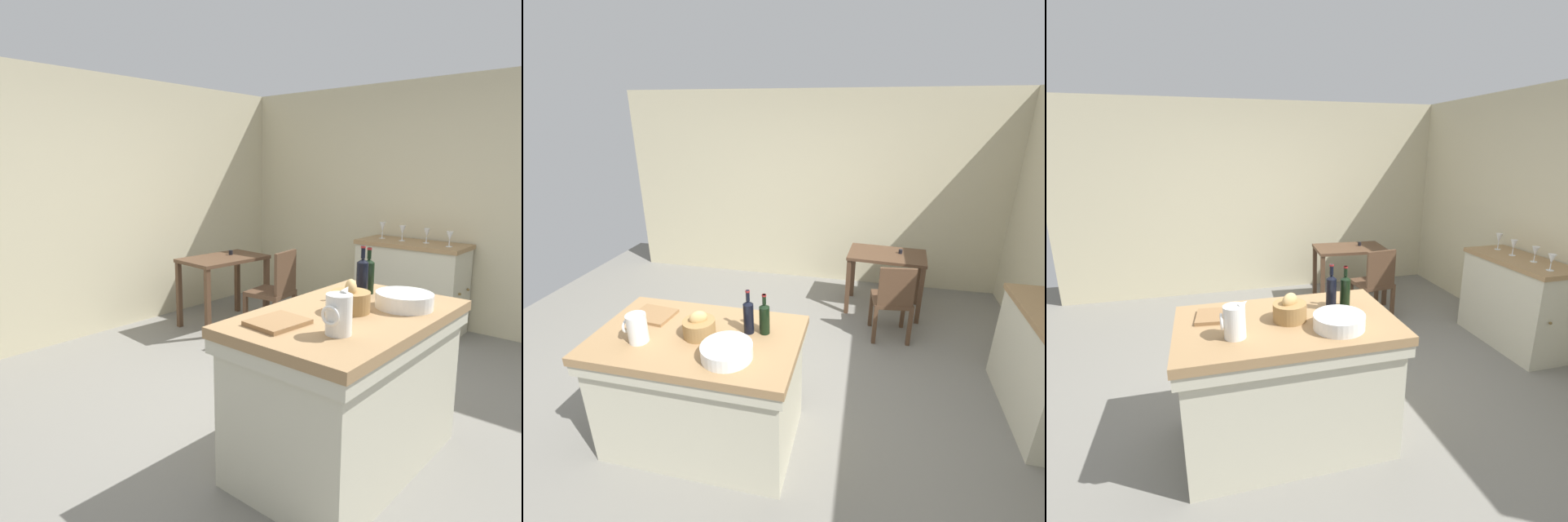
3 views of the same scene
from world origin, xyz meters
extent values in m
plane|color=slate|center=(0.00, 0.00, 0.00)|extent=(6.76, 6.76, 0.00)
cube|color=beige|center=(0.00, 2.60, 1.30)|extent=(5.32, 0.12, 2.60)
cube|color=#99754C|center=(-0.30, -0.60, 0.88)|extent=(1.42, 0.86, 0.06)
cube|color=beige|center=(-0.30, -0.60, 0.81)|extent=(1.40, 0.84, 0.08)
cube|color=beige|center=(-0.30, -0.60, 0.42)|extent=(1.34, 0.78, 0.85)
cube|color=#99754C|center=(2.26, 0.20, 0.90)|extent=(0.52, 1.11, 0.04)
cube|color=beige|center=(2.26, 0.20, 0.44)|extent=(0.49, 1.08, 0.88)
sphere|color=brown|center=(2.14, -0.36, 0.48)|extent=(0.03, 0.03, 0.03)
cube|color=#513826|center=(1.04, 1.78, 0.72)|extent=(0.94, 0.63, 0.04)
cube|color=#513826|center=(0.61, 1.57, 0.35)|extent=(0.05, 0.05, 0.70)
cube|color=#513826|center=(1.44, 1.51, 0.35)|extent=(0.05, 0.05, 0.70)
cube|color=#513826|center=(0.65, 2.06, 0.35)|extent=(0.05, 0.05, 0.70)
cube|color=#513826|center=(1.47, 1.99, 0.35)|extent=(0.05, 0.05, 0.70)
cylinder|color=black|center=(1.20, 1.82, 0.77)|extent=(0.04, 0.04, 0.05)
cube|color=#513826|center=(1.10, 1.17, 0.44)|extent=(0.44, 0.44, 0.04)
cube|color=#513826|center=(1.12, 0.99, 0.67)|extent=(0.36, 0.07, 0.42)
cube|color=#513826|center=(1.26, 1.37, 0.21)|extent=(0.04, 0.04, 0.42)
cube|color=#513826|center=(0.90, 1.33, 0.21)|extent=(0.04, 0.04, 0.42)
cube|color=#513826|center=(1.30, 1.01, 0.21)|extent=(0.04, 0.04, 0.42)
cube|color=#513826|center=(0.94, 0.97, 0.21)|extent=(0.04, 0.04, 0.42)
cylinder|color=white|center=(-0.65, -0.75, 1.01)|extent=(0.13, 0.13, 0.20)
cone|color=white|center=(-0.59, -0.75, 1.12)|extent=(0.07, 0.04, 0.06)
torus|color=white|center=(-0.72, -0.75, 1.02)|extent=(0.02, 0.10, 0.10)
cylinder|color=white|center=(-0.01, -0.78, 0.95)|extent=(0.33, 0.33, 0.09)
cylinder|color=olive|center=(-0.28, -0.59, 0.96)|extent=(0.22, 0.22, 0.12)
ellipsoid|color=tan|center=(-0.28, -0.59, 1.04)|extent=(0.14, 0.12, 0.10)
cube|color=olive|center=(-0.73, -0.43, 0.92)|extent=(0.31, 0.26, 0.02)
cylinder|color=black|center=(0.14, -0.46, 1.01)|extent=(0.07, 0.07, 0.20)
cone|color=black|center=(0.14, -0.46, 1.12)|extent=(0.07, 0.07, 0.02)
cylinder|color=black|center=(0.14, -0.46, 1.17)|extent=(0.03, 0.03, 0.07)
cylinder|color=maroon|center=(0.14, -0.46, 1.20)|extent=(0.03, 0.03, 0.01)
cylinder|color=black|center=(0.03, -0.48, 1.01)|extent=(0.07, 0.07, 0.22)
cone|color=black|center=(0.03, -0.48, 1.14)|extent=(0.07, 0.07, 0.03)
cylinder|color=black|center=(0.03, -0.48, 1.19)|extent=(0.03, 0.03, 0.08)
cylinder|color=maroon|center=(0.03, -0.48, 1.22)|extent=(0.03, 0.03, 0.01)
cylinder|color=white|center=(2.21, -0.20, 0.93)|extent=(0.06, 0.06, 0.00)
cylinder|color=white|center=(2.21, -0.20, 0.96)|extent=(0.01, 0.01, 0.06)
cone|color=white|center=(2.21, -0.20, 1.03)|extent=(0.07, 0.07, 0.09)
cylinder|color=white|center=(2.29, 0.07, 0.93)|extent=(0.06, 0.06, 0.00)
cylinder|color=white|center=(2.29, 0.07, 0.96)|extent=(0.01, 0.01, 0.06)
cone|color=white|center=(2.29, 0.07, 1.03)|extent=(0.07, 0.07, 0.09)
cylinder|color=white|center=(2.26, 0.33, 0.93)|extent=(0.06, 0.06, 0.00)
cylinder|color=white|center=(2.26, 0.33, 0.96)|extent=(0.01, 0.01, 0.07)
cone|color=white|center=(2.26, 0.33, 1.04)|extent=(0.07, 0.07, 0.09)
cylinder|color=white|center=(2.29, 0.57, 0.93)|extent=(0.06, 0.06, 0.00)
cylinder|color=white|center=(2.29, 0.57, 0.96)|extent=(0.01, 0.01, 0.07)
cone|color=white|center=(2.29, 0.57, 1.05)|extent=(0.07, 0.07, 0.10)
camera|label=1|loc=(-2.63, -1.99, 1.71)|focal=34.18mm
camera|label=2|loc=(0.77, -2.63, 2.34)|focal=26.04mm
camera|label=3|loc=(-0.78, -2.89, 1.98)|focal=26.98mm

